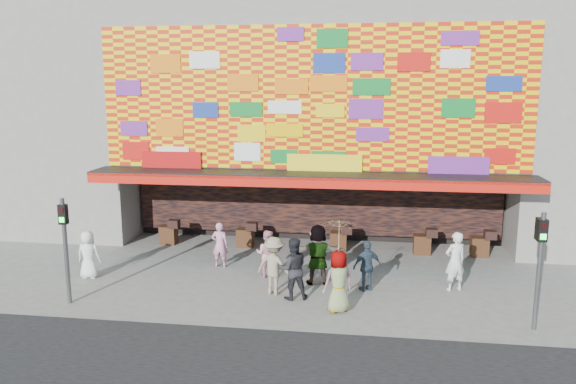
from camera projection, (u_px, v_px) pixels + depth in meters
name	position (u px, v px, depth m)	size (l,w,h in m)	color
ground	(296.00, 295.00, 16.34)	(90.00, 90.00, 0.00)	slate
shop_building	(321.00, 104.00, 23.29)	(15.20, 9.40, 10.00)	gray
neighbor_left	(27.00, 85.00, 24.75)	(11.00, 8.00, 12.00)	gray
signal_left	(65.00, 239.00, 15.37)	(0.22, 0.20, 3.00)	#59595B
signal_right	(540.00, 258.00, 13.68)	(0.22, 0.20, 3.00)	#59595B
ped_a	(88.00, 255.00, 17.63)	(0.74, 0.48, 1.52)	white
ped_b	(220.00, 245.00, 18.69)	(0.56, 0.37, 1.53)	pink
ped_c	(293.00, 269.00, 15.88)	(0.87, 0.68, 1.79)	#222227
ped_d	(274.00, 266.00, 16.23)	(1.11, 0.64, 1.71)	gray
ped_e	(367.00, 266.00, 16.52)	(0.89, 0.37, 1.53)	#2E4052
ped_f	(318.00, 254.00, 17.06)	(1.74, 0.55, 1.87)	gray
ped_g	(338.00, 282.00, 14.96)	(0.83, 0.54, 1.70)	gray
ped_h	(455.00, 261.00, 16.53)	(0.65, 0.43, 1.78)	silver
ped_i	(267.00, 254.00, 17.72)	(0.74, 0.58, 1.52)	pink
parasol	(339.00, 236.00, 14.72)	(1.12, 1.13, 1.79)	#D2B184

